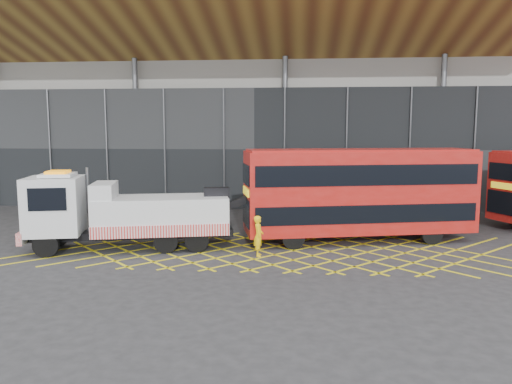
# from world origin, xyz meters

# --- Properties ---
(ground_plane) EXTENTS (120.00, 120.00, 0.00)m
(ground_plane) POSITION_xyz_m (0.00, 0.00, 0.00)
(ground_plane) COLOR #28282A
(road_markings) EXTENTS (24.76, 7.16, 0.01)m
(road_markings) POSITION_xyz_m (4.00, 0.00, 0.01)
(road_markings) COLOR yellow
(road_markings) RESTS_ON ground_plane
(construction_building) EXTENTS (55.00, 23.97, 18.00)m
(construction_building) POSITION_xyz_m (1.92, 18.40, 8.98)
(construction_building) COLOR gray
(construction_building) RESTS_ON ground_plane
(recovery_truck) EXTENTS (10.33, 4.38, 3.60)m
(recovery_truck) POSITION_xyz_m (-2.79, -0.37, 1.66)
(recovery_truck) COLOR black
(recovery_truck) RESTS_ON ground_plane
(bus_towed) EXTENTS (11.06, 4.88, 4.39)m
(bus_towed) POSITION_xyz_m (7.84, 2.16, 2.44)
(bus_towed) COLOR #AD140F
(bus_towed) RESTS_ON ground_plane
(worker) EXTENTS (0.48, 0.67, 1.72)m
(worker) POSITION_xyz_m (3.33, -1.01, 0.86)
(worker) COLOR yellow
(worker) RESTS_ON ground_plane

